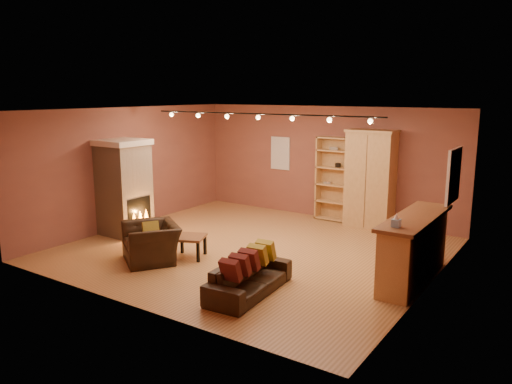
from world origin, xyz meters
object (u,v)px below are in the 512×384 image
Objects in this scene: loveseat at (249,271)px; armchair at (151,236)px; fireplace at (124,187)px; bookcase at (334,178)px; coffee_table at (190,239)px; armoire at (370,179)px; bar_counter at (414,248)px.

loveseat is 1.36× the size of armchair.
bookcase is at bearing 48.16° from fireplace.
fireplace is at bearing 168.33° from coffee_table.
bookcase is 1.59× the size of armchair.
fireplace is 2.85× the size of coffee_table.
armchair is 0.73m from coffee_table.
armoire reaches higher than armchair.
bookcase is 4.40m from coffee_table.
coffee_table is at bearing 82.42° from armchair.
armchair is at bearing -118.81° from armoire.
armoire is at bearing 63.19° from coffee_table.
bar_counter is (6.24, 0.70, -0.49)m from fireplace.
bar_counter is 2.81m from loveseat.
armoire is at bearing 95.07° from armchair.
fireplace is 1.63× the size of armchair.
bar_counter is 1.33× the size of loveseat.
bar_counter is (1.89, -2.86, -0.58)m from armoire.
fireplace reaches higher than armchair.
bookcase is 5.03m from armchair.
armoire is 5.26m from armchair.
coffee_table is (-3.93, -1.18, -0.21)m from bar_counter.
fireplace is 1.20× the size of loveseat.
bar_counter is 3.18× the size of coffee_table.
armoire is (4.35, 3.56, 0.09)m from fireplace.
fireplace is at bearing -175.15° from armchair.
bar_counter is 4.73m from armchair.
bookcase reaches higher than armchair.
armchair is (1.83, -1.02, -0.58)m from fireplace.
bookcase is at bearing 5.83° from loveseat.
bar_counter is at bearing 55.18° from armchair.
bar_counter is at bearing 6.42° from fireplace.
fireplace is at bearing 68.93° from loveseat.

